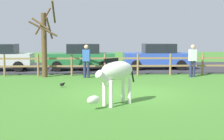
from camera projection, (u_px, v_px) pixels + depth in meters
ground_plane at (126, 93)px, 11.37m from camera, size 60.00×60.00×0.00m
parking_asphalt at (113, 67)px, 20.60m from camera, size 28.00×7.40×0.05m
paddock_fence at (105, 63)px, 16.24m from camera, size 20.81×0.11×1.14m
bare_tree at (45, 41)px, 15.58m from camera, size 1.36×1.33×3.78m
zebra at (115, 74)px, 9.22m from camera, size 1.55×1.45×1.41m
crow_on_grass at (62, 84)px, 12.54m from camera, size 0.21×0.10×0.20m
parked_car_blue at (157, 56)px, 19.24m from camera, size 4.02×1.91×1.56m
parked_car_green at (81, 57)px, 18.71m from camera, size 4.09×2.06×1.56m
visitor_left_of_tree at (193, 59)px, 15.70m from camera, size 0.40×0.28×1.64m
visitor_right_of_tree at (86, 60)px, 15.45m from camera, size 0.39×0.28×1.64m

